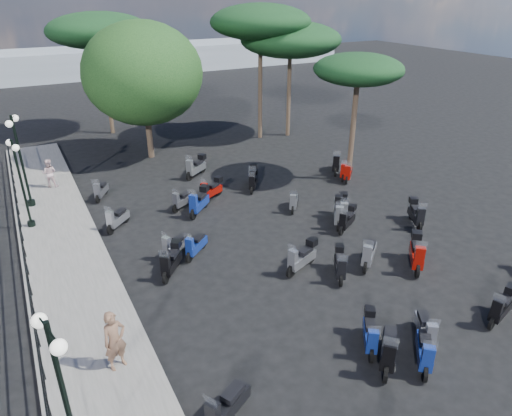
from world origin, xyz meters
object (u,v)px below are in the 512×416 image
scooter_7 (388,350)px  broadleaf_tree (143,74)px  woman (115,340)px  scooter_10 (182,201)px  lamp_post_1 (20,178)px  scooter_1 (226,407)px  scooter_27 (343,209)px  pine_3 (358,70)px  scooter_13 (425,352)px  scooter_16 (199,202)px  scooter_26 (416,214)px  scooter_6 (370,334)px  scooter_19 (369,254)px  scooter_14 (340,265)px  scooter_3 (171,261)px  pedestrian_far (49,173)px  scooter_11 (211,190)px  scooter_17 (196,167)px  pine_1 (290,40)px  scooter_28 (344,171)px  scooter_20 (338,213)px  scooter_4 (117,219)px  scooter_18 (502,307)px  scooter_8 (302,258)px  pine_2 (99,31)px  scooter_9 (176,245)px  scooter_12 (425,330)px  scooter_5 (101,191)px  scooter_23 (253,177)px  lamp_post_0 (64,396)px  scooter_15 (293,202)px  pine_0 (260,22)px  scooter_25 (417,254)px  scooter_2 (196,246)px  lamp_post_2 (20,156)px  scooter_30 (348,173)px  scooter_21 (347,220)px

scooter_7 → broadleaf_tree: size_ratio=0.19×
woman → scooter_10: 10.09m
lamp_post_1 → scooter_1: bearing=-88.0°
scooter_27 → pine_3: pine_3 is taller
scooter_13 → scooter_16: scooter_16 is taller
scooter_26 → pine_3: pine_3 is taller
scooter_6 → scooter_19: (2.85, 3.35, 0.01)m
scooter_14 → scooter_3: bearing=3.0°
pedestrian_far → scooter_11: bearing=163.9°
scooter_6 → scooter_17: (0.53, 14.75, 0.07)m
pedestrian_far → pine_1: bearing=-150.4°
scooter_28 → broadleaf_tree: broadleaf_tree is taller
scooter_11 → broadleaf_tree: (-0.78, 7.52, 4.48)m
scooter_20 → scooter_4: bearing=10.5°
pedestrian_far → scooter_1: bearing=117.5°
scooter_13 → scooter_18: bearing=-133.7°
scooter_8 → scooter_3: bearing=43.6°
scooter_19 → pine_2: (-4.49, 22.11, 6.38)m
scooter_4 → scooter_8: size_ratio=0.78×
scooter_1 → scooter_9: 7.92m
scooter_10 → scooter_12: size_ratio=0.96×
scooter_5 → scooter_23: bearing=-166.2°
lamp_post_0 → scooter_5: size_ratio=2.95×
woman → scooter_27: (10.89, 4.28, -0.51)m
scooter_15 → pine_3: (4.64, 1.76, 5.33)m
lamp_post_0 → pine_2: pine_2 is taller
scooter_27 → pine_0: pine_0 is taller
scooter_11 → pine_0: size_ratio=0.18×
scooter_15 → scooter_9: bearing=48.4°
scooter_10 → scooter_25: 10.57m
lamp_post_0 → scooter_18: bearing=-17.5°
scooter_6 → scooter_9: size_ratio=0.91×
scooter_9 → scooter_18: (7.56, -8.43, 0.05)m
scooter_10 → broadleaf_tree: bearing=-36.4°
scooter_2 → scooter_18: 10.60m
scooter_15 → scooter_19: bearing=125.5°
lamp_post_2 → scooter_14: (9.23, -11.38, -2.12)m
lamp_post_0 → scooter_2: bearing=39.6°
scooter_8 → scooter_16: 6.34m
scooter_19 → pine_1: 17.88m
scooter_14 → scooter_30: 9.27m
woman → scooter_17: size_ratio=1.13×
scooter_10 → scooter_12: scooter_12 is taller
scooter_11 → broadleaf_tree: 8.79m
scooter_26 → broadleaf_tree: (-7.54, 14.19, 4.47)m
scooter_5 → scooter_20: bearing=168.3°
scooter_17 → scooter_21: 9.42m
scooter_23 → pine_3: (4.99, -1.62, 5.23)m
scooter_20 → scooter_8: bearing=70.0°
scooter_27 → scooter_21: bearing=98.7°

